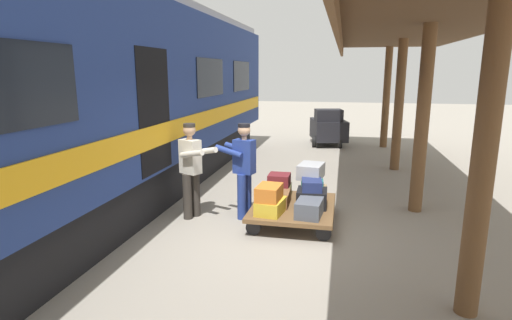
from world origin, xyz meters
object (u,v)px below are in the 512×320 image
object	(u,v)px
suitcase_slate_roller	(309,208)
suitcase_navy_fabric	(312,185)
train_car	(72,103)
suitcase_gray_aluminum	(311,171)
luggage_cart	(293,208)
porter_by_door	(191,167)
porter_in_overalls	(243,167)
suitcase_olive_duffel	(280,191)
suitcase_yellow_case	(271,206)
suitcase_orange_carryall	(269,193)
suitcase_teal_softside	(312,183)
baggage_tug	(328,128)
suitcase_black_hardshell	(312,198)
suitcase_tan_vintage	(314,193)
suitcase_maroon_trunk	(279,180)
suitcase_brown_leather	(276,198)

from	to	relation	value
suitcase_slate_roller	suitcase_navy_fabric	bearing A→B (deg)	-88.94
train_car	suitcase_gray_aluminum	bearing A→B (deg)	-165.21
luggage_cart	porter_by_door	size ratio (longest dim) A/B	1.02
suitcase_gray_aluminum	porter_in_overalls	size ratio (longest dim) A/B	0.32
suitcase_olive_duffel	suitcase_slate_roller	size ratio (longest dim) A/B	0.94
suitcase_olive_duffel	porter_in_overalls	world-z (taller)	porter_in_overalls
suitcase_slate_roller	suitcase_navy_fabric	xyz separation A→B (m)	(0.01, -0.47, 0.25)
train_car	suitcase_yellow_case	xyz separation A→B (m)	(-3.39, -0.14, -1.63)
train_car	suitcase_orange_carryall	distance (m)	3.64
luggage_cart	suitcase_teal_softside	distance (m)	0.62
suitcase_yellow_case	suitcase_orange_carryall	bearing A→B (deg)	19.77
suitcase_slate_roller	suitcase_orange_carryall	xyz separation A→B (m)	(0.66, 0.01, 0.22)
porter_by_door	baggage_tug	world-z (taller)	porter_by_door
porter_in_overalls	baggage_tug	distance (m)	7.94
suitcase_black_hardshell	suitcase_teal_softside	bearing A→B (deg)	-84.96
suitcase_slate_roller	porter_by_door	xyz separation A→B (m)	(2.12, -0.34, 0.48)
suitcase_olive_duffel	suitcase_tan_vintage	distance (m)	0.63
train_car	luggage_cart	bearing A→B (deg)	-170.56
luggage_cart	suitcase_maroon_trunk	distance (m)	0.67
suitcase_brown_leather	porter_by_door	size ratio (longest dim) A/B	0.36
suitcase_maroon_trunk	porter_by_door	world-z (taller)	porter_by_door
suitcase_orange_carryall	suitcase_slate_roller	bearing A→B (deg)	-179.10
suitcase_maroon_trunk	suitcase_navy_fabric	size ratio (longest dim) A/B	0.87
suitcase_yellow_case	suitcase_navy_fabric	world-z (taller)	suitcase_navy_fabric
baggage_tug	suitcase_yellow_case	bearing A→B (deg)	86.03
porter_in_overalls	suitcase_tan_vintage	bearing A→B (deg)	-161.96
suitcase_tan_vintage	suitcase_orange_carryall	world-z (taller)	suitcase_orange_carryall
suitcase_olive_duffel	suitcase_navy_fabric	world-z (taller)	suitcase_navy_fabric
suitcase_slate_roller	baggage_tug	xyz separation A→B (m)	(0.05, -8.41, 0.18)
suitcase_teal_softside	suitcase_black_hardshell	bearing A→B (deg)	95.04
suitcase_orange_carryall	suitcase_yellow_case	bearing A→B (deg)	-160.23
luggage_cart	suitcase_navy_fabric	bearing A→B (deg)	178.24
suitcase_black_hardshell	suitcase_maroon_trunk	size ratio (longest dim) A/B	1.30
suitcase_gray_aluminum	porter_in_overalls	world-z (taller)	porter_in_overalls
suitcase_yellow_case	suitcase_navy_fabric	bearing A→B (deg)	-142.95
suitcase_brown_leather	porter_in_overalls	size ratio (longest dim) A/B	0.36
train_car	porter_by_door	size ratio (longest dim) A/B	9.65
suitcase_black_hardshell	porter_by_door	bearing A→B (deg)	3.67
train_car	suitcase_navy_fabric	distance (m)	4.28
suitcase_orange_carryall	porter_by_door	bearing A→B (deg)	-13.59
luggage_cart	suitcase_maroon_trunk	world-z (taller)	suitcase_maroon_trunk
train_car	suitcase_tan_vintage	distance (m)	4.48
suitcase_gray_aluminum	suitcase_olive_duffel	bearing A→B (deg)	-4.88
suitcase_brown_leather	porter_by_door	world-z (taller)	porter_by_door
suitcase_black_hardshell	suitcase_tan_vintage	world-z (taller)	suitcase_black_hardshell
suitcase_orange_carryall	suitcase_navy_fabric	size ratio (longest dim) A/B	1.16
porter_by_door	suitcase_yellow_case	bearing A→B (deg)	167.04
suitcase_olive_duffel	suitcase_gray_aluminum	world-z (taller)	suitcase_gray_aluminum
baggage_tug	train_car	bearing A→B (deg)	65.05
suitcase_yellow_case	suitcase_olive_duffel	bearing A→B (deg)	-90.00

